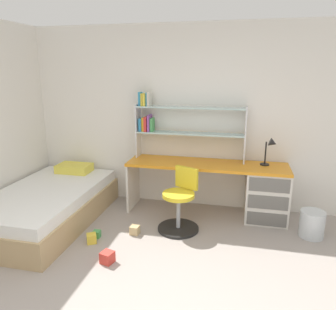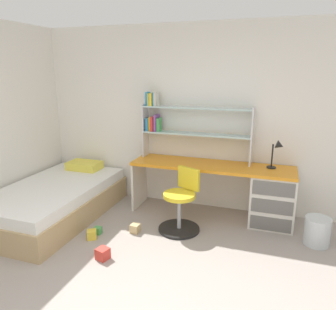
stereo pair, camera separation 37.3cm
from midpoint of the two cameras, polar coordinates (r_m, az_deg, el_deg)
The scene contains 11 objects.
room_shell at distance 3.76m, azimuth -15.33°, elevation 4.11°, with size 5.88×6.45×2.59m.
desk at distance 4.44m, azimuth 17.52°, elevation -6.30°, with size 2.17×0.56×0.73m.
bookshelf_hutch at distance 4.51m, azimuth 4.87°, elevation 5.96°, with size 1.54×0.22×0.94m.
desk_lamp at distance 4.34m, azimuth 21.25°, elevation 0.81°, with size 0.20×0.17×0.38m.
swivel_chair at distance 4.08m, azimuth 4.94°, elevation -9.16°, with size 0.52×0.52×0.78m.
bed_platform at distance 4.66m, azimuth -17.32°, elevation -7.74°, with size 1.19×2.05×0.57m.
waste_bin at distance 4.25m, azimuth 27.33°, elevation -11.97°, with size 0.29×0.29×0.33m, color silver.
toy_block_natural_0 at distance 4.10m, azimuth -3.21°, elevation -12.92°, with size 0.11×0.11×0.11m, color tan.
toy_block_yellow_1 at distance 4.03m, azimuth -10.74°, elevation -13.74°, with size 0.11×0.11×0.11m, color gold.
toy_block_red_2 at distance 3.62m, azimuth -8.50°, elevation -17.00°, with size 0.12×0.12×0.12m, color red.
toy_block_green_4 at distance 4.13m, azimuth -9.78°, elevation -13.11°, with size 0.08×0.08×0.08m, color #479E51.
Camera 2 is at (0.98, -1.69, 1.96)m, focal length 34.37 mm.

